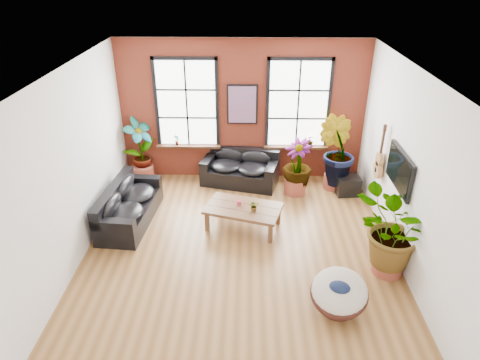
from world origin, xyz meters
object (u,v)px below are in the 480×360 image
object	(u,v)px
sofa_back	(241,169)
sofa_left	(127,206)
papasan_chair	(339,293)
coffee_table	(243,209)

from	to	relation	value
sofa_back	sofa_left	distance (m)	3.03
sofa_back	sofa_left	world-z (taller)	sofa_back
papasan_chair	sofa_back	bearing A→B (deg)	128.33
sofa_back	papasan_chair	distance (m)	4.72
sofa_back	sofa_left	bearing A→B (deg)	-128.61
sofa_back	coffee_table	world-z (taller)	sofa_back
sofa_back	sofa_left	size ratio (longest dim) A/B	0.94
coffee_table	papasan_chair	bearing A→B (deg)	-39.77
sofa_back	papasan_chair	size ratio (longest dim) A/B	1.73
sofa_back	coffee_table	distance (m)	2.04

